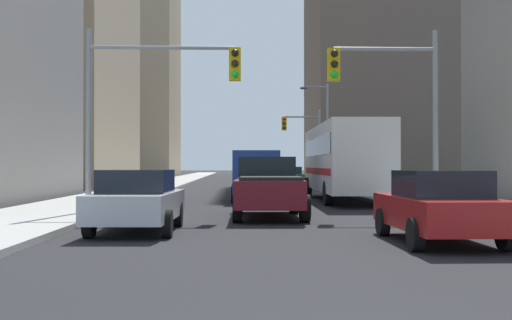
# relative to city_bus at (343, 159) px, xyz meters

# --- Properties ---
(sidewalk_left) EXTENTS (3.91, 160.00, 0.15)m
(sidewalk_left) POSITION_rel_city_bus_xyz_m (-10.94, 25.29, -1.85)
(sidewalk_left) COLOR #9E9E99
(sidewalk_left) RESTS_ON ground
(sidewalk_right) EXTENTS (3.91, 160.00, 0.15)m
(sidewalk_right) POSITION_rel_city_bus_xyz_m (2.95, 25.29, -1.85)
(sidewalk_right) COLOR #9E9E99
(sidewalk_right) RESTS_ON ground
(city_bus) EXTENTS (2.77, 11.55, 3.40)m
(city_bus) POSITION_rel_city_bus_xyz_m (0.00, 0.00, 0.00)
(city_bus) COLOR silver
(city_bus) RESTS_ON ground
(pickup_truck_maroon) EXTENTS (2.20, 5.46, 1.90)m
(pickup_truck_maroon) POSITION_rel_city_bus_xyz_m (-3.88, -8.84, -1.00)
(pickup_truck_maroon) COLOR maroon
(pickup_truck_maroon) RESTS_ON ground
(cargo_van_blue) EXTENTS (2.16, 5.23, 2.26)m
(cargo_van_blue) POSITION_rel_city_bus_xyz_m (-4.01, 0.31, -0.64)
(cargo_van_blue) COLOR navy
(cargo_van_blue) RESTS_ON ground
(sedan_red) EXTENTS (1.95, 4.22, 1.52)m
(sedan_red) POSITION_rel_city_bus_xyz_m (-0.63, -15.63, -1.16)
(sedan_red) COLOR maroon
(sedan_red) RESTS_ON ground
(sedan_silver) EXTENTS (1.96, 4.27, 1.52)m
(sedan_silver) POSITION_rel_city_bus_xyz_m (-7.28, -13.23, -1.16)
(sedan_silver) COLOR #B7BABF
(sedan_silver) RESTS_ON ground
(sedan_grey) EXTENTS (1.95, 4.24, 1.52)m
(sedan_grey) POSITION_rel_city_bus_xyz_m (-4.08, 8.43, -1.16)
(sedan_grey) COLOR slate
(sedan_grey) RESTS_ON ground
(sedan_green) EXTENTS (1.95, 4.22, 1.52)m
(sedan_green) POSITION_rel_city_bus_xyz_m (-0.65, 20.87, -1.16)
(sedan_green) COLOR #195938
(sedan_green) RESTS_ON ground
(traffic_signal_near_left) EXTENTS (4.95, 0.44, 6.00)m
(traffic_signal_near_left) POSITION_rel_city_bus_xyz_m (-7.43, -8.38, 2.17)
(traffic_signal_near_left) COLOR gray
(traffic_signal_near_left) RESTS_ON ground
(traffic_signal_near_right) EXTENTS (3.60, 0.44, 6.00)m
(traffic_signal_near_right) POSITION_rel_city_bus_xyz_m (0.07, -8.38, 2.10)
(traffic_signal_near_right) COLOR gray
(traffic_signal_near_right) RESTS_ON ground
(traffic_signal_far_right) EXTENTS (3.02, 0.44, 6.00)m
(traffic_signal_far_right) POSITION_rel_city_bus_xyz_m (0.34, 20.59, 2.08)
(traffic_signal_far_right) COLOR gray
(traffic_signal_far_right) RESTS_ON ground
(street_lamp_right) EXTENTS (2.07, 0.32, 7.50)m
(street_lamp_right) POSITION_rel_city_bus_xyz_m (1.39, 16.95, 2.57)
(street_lamp_right) COLOR gray
(street_lamp_right) RESTS_ON ground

